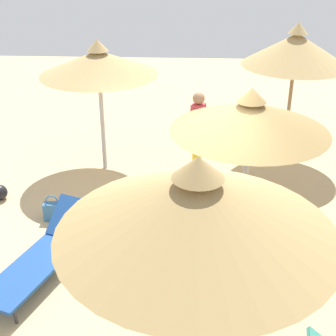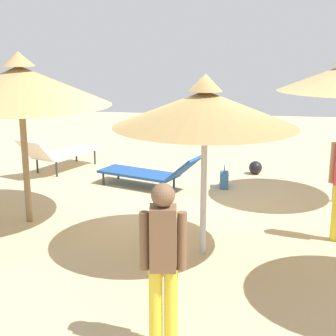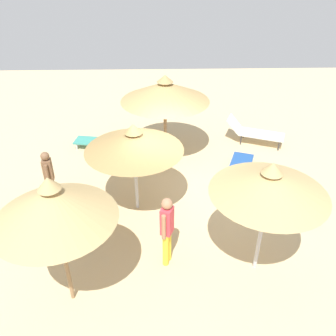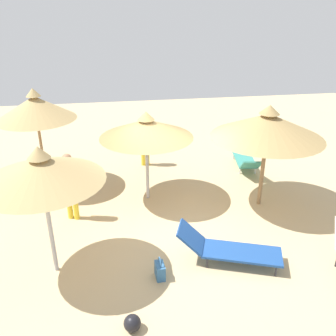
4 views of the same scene
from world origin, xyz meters
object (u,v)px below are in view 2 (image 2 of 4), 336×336
Objects in this scene: parasol_umbrella_far_left at (205,109)px; handbag at (224,179)px; person_standing_back at (163,258)px; beach_ball at (255,168)px; lounge_chair_front at (151,172)px; parasol_umbrella_edge at (20,86)px; lounge_chair_near_right at (58,152)px.

parasol_umbrella_far_left is 5.17× the size of handbag.
parasol_umbrella_far_left reaches higher than person_standing_back.
handbag is at bearing -28.17° from beach_ball.
person_standing_back reaches higher than lounge_chair_front.
handbag is at bearing 177.68° from parasol_umbrella_far_left.
person_standing_back is at bearing 12.17° from lounge_chair_front.
handbag is (-3.20, 0.13, -1.82)m from parasol_umbrella_far_left.
handbag is at bearing 176.84° from person_standing_back.
parasol_umbrella_edge reaches higher than lounge_chair_front.
parasol_umbrella_far_left reaches higher than lounge_chair_near_right.
parasol_umbrella_far_left is (0.81, 2.88, -0.18)m from parasol_umbrella_edge.
beach_ball is at bearing 124.61° from lounge_chair_front.
parasol_umbrella_far_left is 3.69m from handbag.
lounge_chair_near_right is 3.77m from handbag.
lounge_chair_near_right is 4.42× the size of handbag.
lounge_chair_near_right reaches higher than handbag.
person_standing_back is 3.45× the size of handbag.
lounge_chair_near_right reaches higher than beach_ball.
person_standing_back is at bearing -4.35° from parasol_umbrella_far_left.
lounge_chair_near_right is 1.28× the size of person_standing_back.
beach_ball is at bearing 95.86° from lounge_chair_near_right.
parasol_umbrella_far_left is at bearing -9.77° from beach_ball.
lounge_chair_front is 1.35× the size of person_standing_back.
parasol_umbrella_edge is 5.86× the size of handbag.
parasol_umbrella_far_left is 5.52m from lounge_chair_near_right.
parasol_umbrella_edge is 1.70× the size of person_standing_back.
lounge_chair_front is 4.66× the size of handbag.
lounge_chair_front is at bearing 67.00° from lounge_chair_near_right.
handbag is (-5.44, 0.30, -0.75)m from person_standing_back.
parasol_umbrella_far_left is at bearing 74.33° from parasol_umbrella_edge.
lounge_chair_front is 2.49m from beach_ball.
person_standing_back is 5.49m from handbag.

